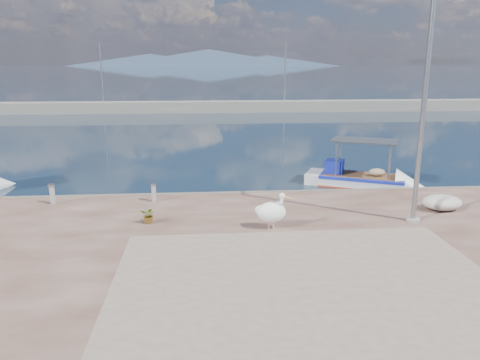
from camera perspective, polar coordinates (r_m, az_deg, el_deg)
The scene contains 11 objects.
ground at distance 13.81m, azimuth 1.31°, elevation -9.13°, with size 1400.00×1400.00×0.00m, color #162635.
quay_patch at distance 11.07m, azimuth 8.27°, elevation -12.61°, with size 9.00×7.00×0.01m, color gray.
breakwater at distance 52.85m, azimuth -3.26°, elevation 8.92°, with size 120.00×2.20×7.50m.
mountains at distance 662.64m, azimuth -4.34°, elevation 14.54°, with size 370.00×280.00×22.00m.
boat_right at distance 21.91m, azimuth 14.52°, elevation -0.19°, with size 5.34×3.67×2.46m.
pelican at distance 14.28m, azimuth 3.94°, elevation -3.86°, with size 1.22×0.87×1.17m.
lamp_post at distance 15.42m, azimuth 21.33°, elevation 7.03°, with size 0.44×0.96×7.00m.
bollard_near at distance 17.33m, azimuth -10.47°, elevation -1.43°, with size 0.22×0.22×0.68m.
bollard_far at distance 18.04m, azimuth -21.92°, elevation -1.50°, with size 0.24×0.24×0.74m.
potted_plant at distance 15.08m, azimuth -11.04°, elevation -4.22°, with size 0.49×0.42×0.54m, color #33722D.
net_pile_d at distance 17.59m, azimuth 23.39°, elevation -2.53°, with size 1.37×1.03×0.51m, color silver.
Camera 1 is at (-1.35, -12.61, 5.47)m, focal length 35.00 mm.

